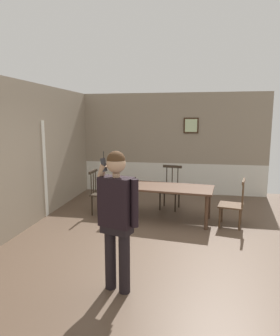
# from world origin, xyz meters

# --- Properties ---
(ground_plane) EXTENTS (8.00, 8.00, 0.00)m
(ground_plane) POSITION_xyz_m (0.00, 0.00, 0.00)
(ground_plane) COLOR brown
(room_back_partition) EXTENTS (5.26, 0.17, 2.85)m
(room_back_partition) POSITION_xyz_m (0.00, 3.64, 1.37)
(room_back_partition) COLOR gray
(room_back_partition) RESTS_ON ground_plane
(room_left_partition) EXTENTS (0.13, 7.27, 2.85)m
(room_left_partition) POSITION_xyz_m (-2.63, 0.01, 1.42)
(room_left_partition) COLOR gray
(room_left_partition) RESTS_ON ground_plane
(dining_table) EXTENTS (2.18, 1.11, 0.72)m
(dining_table) POSITION_xyz_m (-0.02, 1.23, 0.65)
(dining_table) COLOR #4C3323
(dining_table) RESTS_ON ground_plane
(chair_near_window) EXTENTS (0.55, 0.55, 0.96)m
(chair_near_window) POSITION_xyz_m (1.41, 1.06, 0.46)
(chair_near_window) COLOR #513823
(chair_near_window) RESTS_ON ground_plane
(chair_by_doorway) EXTENTS (0.47, 0.47, 0.99)m
(chair_by_doorway) POSITION_xyz_m (-1.44, 1.39, 0.48)
(chair_by_doorway) COLOR #2D2319
(chair_by_doorway) RESTS_ON ground_plane
(chair_at_table_head) EXTENTS (0.54, 0.54, 1.03)m
(chair_at_table_head) POSITION_xyz_m (0.08, 2.06, 0.47)
(chair_at_table_head) COLOR #2D2319
(chair_at_table_head) RESTS_ON ground_plane
(person_figure) EXTENTS (0.55, 0.34, 1.76)m
(person_figure) POSITION_xyz_m (-0.28, -1.55, 1.03)
(person_figure) COLOR black
(person_figure) RESTS_ON ground_plane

